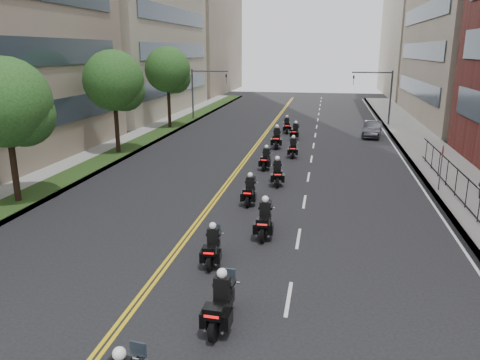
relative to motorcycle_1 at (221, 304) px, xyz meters
The scene contains 19 objects.
sidewalk_right 24.28m from the motorcycle_1, 64.17° to the left, with size 4.00×90.00×0.15m, color gray.
sidewalk_left 25.65m from the motorcycle_1, 121.57° to the left, with size 4.00×90.00×0.15m, color gray.
grass_strip 25.24m from the motorcycle_1, 120.02° to the left, with size 2.00×90.00×0.04m, color #203E16.
building_right_far 78.47m from the motorcycle_1, 74.99° to the left, with size 15.00×28.00×26.00m, color #B0A48E.
building_left_far 79.39m from the motorcycle_1, 107.38° to the left, with size 16.00×28.00×26.00m, color #81705E.
street_trees 20.35m from the motorcycle_1, 128.90° to the left, with size 4.40×38.40×7.98m.
traffic_signal_right 39.80m from the motorcycle_1, 78.20° to the left, with size 4.09×0.20×5.60m.
traffic_signal_left 40.48m from the motorcycle_1, 105.76° to the left, with size 4.09×0.20×5.60m.
motorcycle_1 is the anchor object (origin of this frame).
motorcycle_2 4.11m from the motorcycle_1, 107.04° to the left, with size 0.55×2.11×1.56m.
motorcycle_3 6.91m from the motorcycle_1, 87.24° to the left, with size 0.54×2.35×1.73m.
motorcycle_4 11.14m from the motorcycle_1, 95.11° to the left, with size 0.50×2.18×1.61m.
motorcycle_5 14.85m from the motorcycle_1, 89.91° to the left, with size 0.69×2.26×1.67m.
motorcycle_6 18.46m from the motorcycle_1, 93.42° to the left, with size 0.51×2.16×1.60m.
motorcycle_7 22.32m from the motorcycle_1, 88.99° to the left, with size 0.52×2.19×1.61m.
motorcycle_8 25.48m from the motorcycle_1, 92.57° to the left, with size 0.62×2.53×1.87m.
motorcycle_9 29.55m from the motorcycle_1, 89.86° to the left, with size 0.58×2.18×1.61m.
motorcycle_10 32.60m from the motorcycle_1, 91.67° to the left, with size 0.69×2.26×1.67m.
parked_sedan 32.67m from the motorcycle_1, 77.91° to the left, with size 1.48×4.24×1.40m, color black.
Camera 1 is at (4.09, -8.33, 7.62)m, focal length 35.00 mm.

